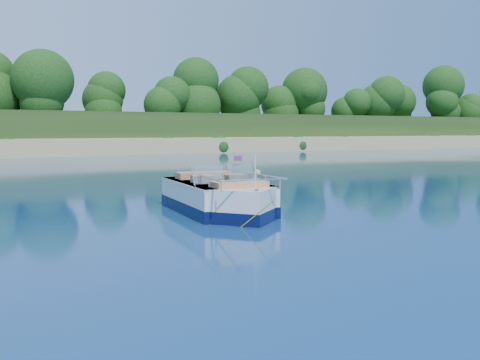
# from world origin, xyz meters

# --- Properties ---
(ground) EXTENTS (160.00, 160.00, 0.00)m
(ground) POSITION_xyz_m (0.00, 0.00, 0.00)
(ground) COLOR #0A2149
(ground) RESTS_ON ground
(shoreline) EXTENTS (170.00, 59.00, 6.00)m
(shoreline) POSITION_xyz_m (0.00, 63.77, 0.98)
(shoreline) COLOR tan
(shoreline) RESTS_ON ground
(treeline) EXTENTS (150.00, 7.12, 8.19)m
(treeline) POSITION_xyz_m (0.04, 41.01, 5.55)
(treeline) COLOR #322010
(treeline) RESTS_ON ground
(motorboat) EXTENTS (2.39, 5.81, 1.93)m
(motorboat) POSITION_xyz_m (-2.71, 0.22, 0.38)
(motorboat) COLOR silver
(motorboat) RESTS_ON ground
(tow_tube) EXTENTS (1.86, 1.86, 0.40)m
(tow_tube) POSITION_xyz_m (-0.71, 1.90, 0.10)
(tow_tube) COLOR yellow
(tow_tube) RESTS_ON ground
(boy) EXTENTS (0.67, 0.79, 1.44)m
(boy) POSITION_xyz_m (-0.66, 1.95, 0.00)
(boy) COLOR tan
(boy) RESTS_ON ground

